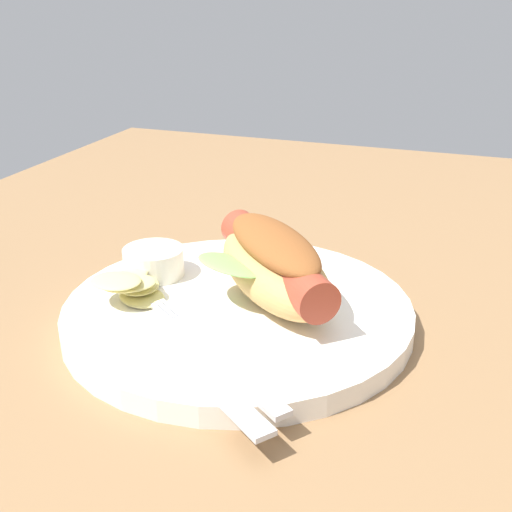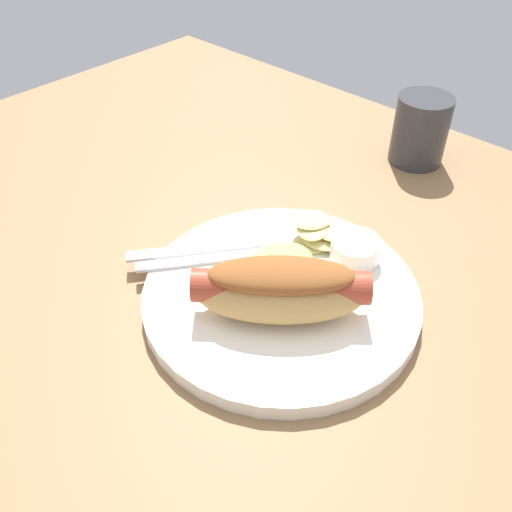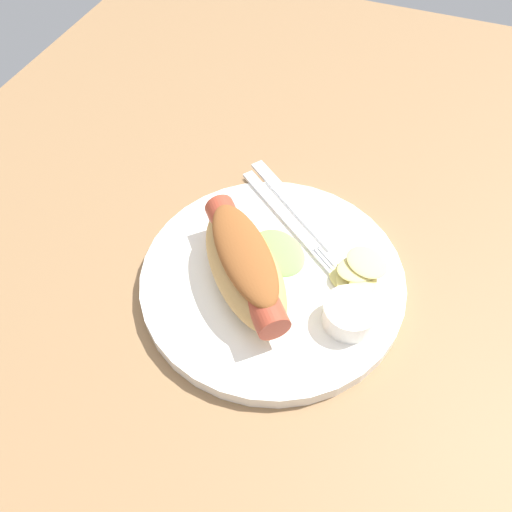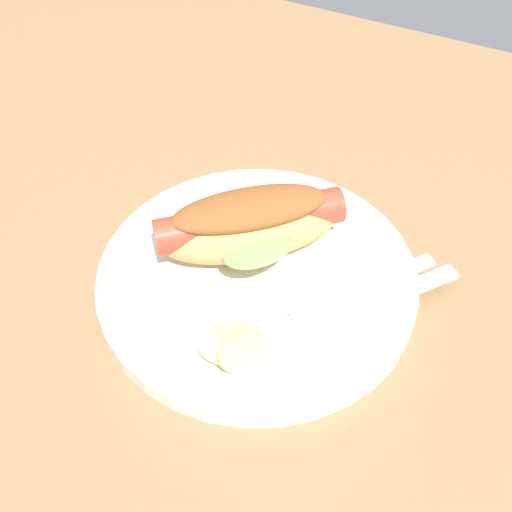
# 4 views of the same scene
# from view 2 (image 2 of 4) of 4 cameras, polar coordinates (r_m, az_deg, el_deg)

# --- Properties ---
(ground_plane) EXTENTS (1.20, 0.90, 0.02)m
(ground_plane) POSITION_cam_2_polar(r_m,az_deg,el_deg) (0.54, 0.01, -6.00)
(ground_plane) COLOR olive
(plate) EXTENTS (0.26, 0.26, 0.02)m
(plate) POSITION_cam_2_polar(r_m,az_deg,el_deg) (0.53, 2.54, -4.08)
(plate) COLOR white
(plate) RESTS_ON ground_plane
(hot_dog) EXTENTS (0.15, 0.15, 0.06)m
(hot_dog) POSITION_cam_2_polar(r_m,az_deg,el_deg) (0.49, 2.70, -3.15)
(hot_dog) COLOR tan
(hot_dog) RESTS_ON plate
(sauce_ramekin) EXTENTS (0.05, 0.05, 0.02)m
(sauce_ramekin) POSITION_cam_2_polar(r_m,az_deg,el_deg) (0.56, 10.08, 0.59)
(sauce_ramekin) COLOR white
(sauce_ramekin) RESTS_ON plate
(fork) EXTENTS (0.11, 0.14, 0.00)m
(fork) POSITION_cam_2_polar(r_m,az_deg,el_deg) (0.56, -4.17, -0.30)
(fork) COLOR silver
(fork) RESTS_ON plate
(knife) EXTENTS (0.10, 0.13, 0.00)m
(knife) POSITION_cam_2_polar(r_m,az_deg,el_deg) (0.57, -5.64, 0.71)
(knife) COLOR silver
(knife) RESTS_ON plate
(chips_pile) EXTENTS (0.07, 0.07, 0.02)m
(chips_pile) POSITION_cam_2_polar(r_m,az_deg,el_deg) (0.58, 6.15, 2.37)
(chips_pile) COLOR #DACC7A
(chips_pile) RESTS_ON plate
(drinking_cup) EXTENTS (0.07, 0.07, 0.09)m
(drinking_cup) POSITION_cam_2_polar(r_m,az_deg,el_deg) (0.75, 16.42, 12.24)
(drinking_cup) COLOR #333338
(drinking_cup) RESTS_ON ground_plane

